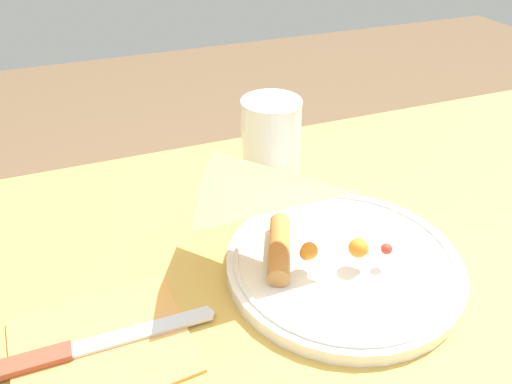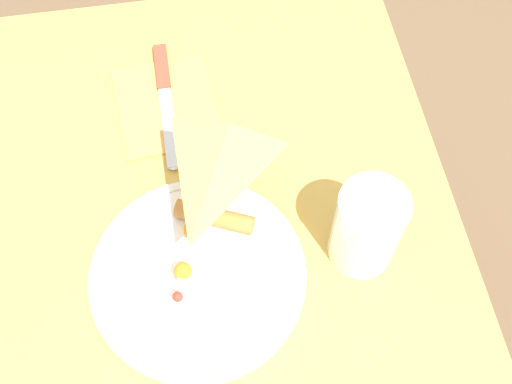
% 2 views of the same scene
% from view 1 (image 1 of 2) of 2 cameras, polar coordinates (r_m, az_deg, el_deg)
% --- Properties ---
extents(dining_table, '(1.08, 0.64, 0.72)m').
position_cam_1_polar(dining_table, '(0.70, 12.46, -13.49)').
color(dining_table, gold).
rests_on(dining_table, ground_plane).
extents(plate_pizza, '(0.26, 0.26, 0.05)m').
position_cam_1_polar(plate_pizza, '(0.57, 9.91, -7.66)').
color(plate_pizza, white).
rests_on(plate_pizza, dining_table).
extents(milk_glass, '(0.08, 0.08, 0.12)m').
position_cam_1_polar(milk_glass, '(0.69, 1.69, 5.52)').
color(milk_glass, white).
rests_on(milk_glass, dining_table).
extents(napkin_folded, '(0.17, 0.15, 0.00)m').
position_cam_1_polar(napkin_folded, '(0.52, -17.22, -16.46)').
color(napkin_folded, '#E59E4C').
rests_on(napkin_folded, dining_table).
extents(butter_knife, '(0.22, 0.02, 0.01)m').
position_cam_1_polar(butter_knife, '(0.51, -18.66, -16.35)').
color(butter_knife, '#99422D').
rests_on(butter_knife, napkin_folded).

